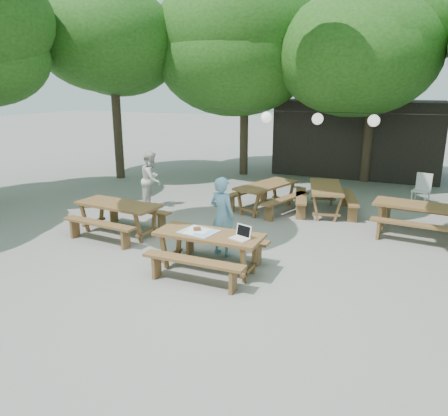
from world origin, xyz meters
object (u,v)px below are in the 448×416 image
main_picnic_table (209,251)px  second_person (152,179)px  picnic_table_nw (119,218)px  plastic_chair (421,196)px  woman (222,217)px

main_picnic_table → second_person: size_ratio=1.25×
main_picnic_table → picnic_table_nw: size_ratio=0.97×
picnic_table_nw → second_person: (-0.59, 2.37, 0.41)m
second_person → picnic_table_nw: bearing=-178.2°
second_person → plastic_chair: 7.84m
main_picnic_table → woman: (-0.10, 0.85, 0.43)m
woman → plastic_chair: (3.75, 5.93, -0.56)m
plastic_chair → woman: bearing=-106.1°
second_person → plastic_chair: (7.06, 3.36, -0.54)m
main_picnic_table → plastic_chair: plastic_chair is taller
picnic_table_nw → woman: bearing=0.7°
woman → picnic_table_nw: bearing=12.3°
second_person → plastic_chair: second_person is taller
main_picnic_table → second_person: (-3.42, 3.42, 0.41)m
picnic_table_nw → woman: (2.72, -0.20, 0.43)m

